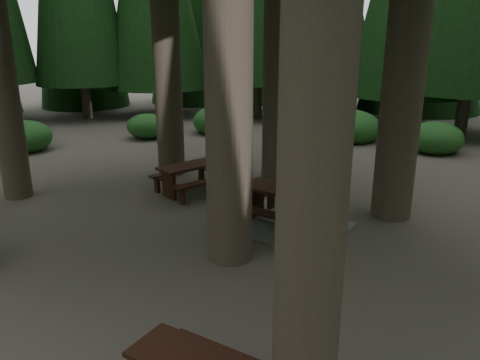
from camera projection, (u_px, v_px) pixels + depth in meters
The scene contains 4 objects.
ground at pixel (192, 249), 9.26m from camera, with size 80.00×80.00×0.00m, color #4A443C.
picnic_table_b at pixel (192, 174), 12.43m from camera, with size 1.80×2.07×0.79m.
picnic_table_c at pixel (285, 213), 10.27m from camera, with size 2.59×2.16×0.87m.
shrub_ring at pixel (244, 227), 9.28m from camera, with size 23.86×24.64×1.49m.
Camera 1 is at (5.95, -6.05, 4.05)m, focal length 35.00 mm.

